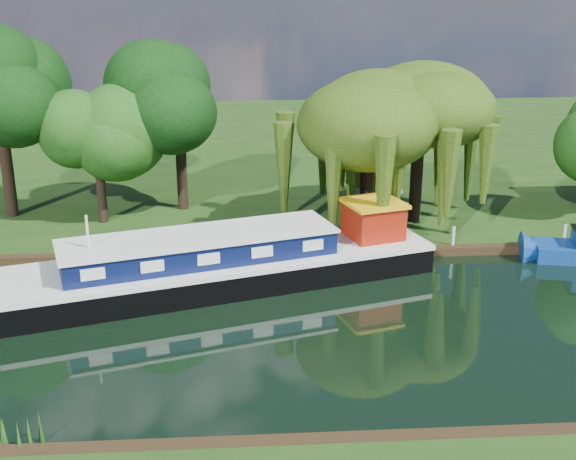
{
  "coord_description": "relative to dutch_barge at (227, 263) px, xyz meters",
  "views": [
    {
      "loc": [
        -8.01,
        -26.68,
        13.37
      ],
      "look_at": [
        -5.96,
        4.48,
        2.8
      ],
      "focal_mm": 45.0,
      "sensor_mm": 36.0,
      "label": 1
    }
  ],
  "objects": [
    {
      "name": "far_bank",
      "position": [
        8.8,
        28.97,
        -0.83
      ],
      "size": [
        120.0,
        52.0,
        0.45
      ],
      "primitive_type": "cube",
      "color": "#19360E",
      "rests_on": "ground"
    },
    {
      "name": "mooring_posts",
      "position": [
        8.3,
        3.37,
        -0.11
      ],
      "size": [
        19.16,
        0.16,
        1.0
      ],
      "color": "silver",
      "rests_on": "far_bank"
    },
    {
      "name": "willow_left",
      "position": [
        7.65,
        6.51,
        5.36
      ],
      "size": [
        6.85,
        6.85,
        8.21
      ],
      "color": "black",
      "rests_on": "far_bank"
    },
    {
      "name": "red_dinghy",
      "position": [
        -4.64,
        1.01,
        -1.06
      ],
      "size": [
        3.35,
        2.61,
        0.63
      ],
      "primitive_type": "imported",
      "rotation": [
        0.0,
        0.0,
        1.72
      ],
      "color": "maroon",
      "rests_on": "ground"
    },
    {
      "name": "ground",
      "position": [
        8.8,
        -5.03,
        -1.06
      ],
      "size": [
        120.0,
        120.0,
        0.0
      ],
      "primitive_type": "plane",
      "color": "black"
    },
    {
      "name": "tree_far_left",
      "position": [
        -7.27,
        8.63,
        4.58
      ],
      "size": [
        4.69,
        4.69,
        7.56
      ],
      "color": "black",
      "rests_on": "far_bank"
    },
    {
      "name": "tree_far_mid",
      "position": [
        -2.85,
        10.98,
        5.73
      ],
      "size": [
        5.62,
        5.62,
        9.2
      ],
      "color": "black",
      "rests_on": "far_bank"
    },
    {
      "name": "willow_right",
      "position": [
        10.7,
        7.58,
        5.31
      ],
      "size": [
        6.66,
        6.66,
        8.11
      ],
      "color": "black",
      "rests_on": "far_bank"
    },
    {
      "name": "dutch_barge",
      "position": [
        0.0,
        0.0,
        0.0
      ],
      "size": [
        20.61,
        10.28,
        4.26
      ],
      "rotation": [
        0.0,
        0.0,
        0.3
      ],
      "color": "black",
      "rests_on": "ground"
    },
    {
      "name": "lamppost",
      "position": [
        9.3,
        5.47,
        1.36
      ],
      "size": [
        0.36,
        0.36,
        2.56
      ],
      "color": "silver",
      "rests_on": "far_bank"
    }
  ]
}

